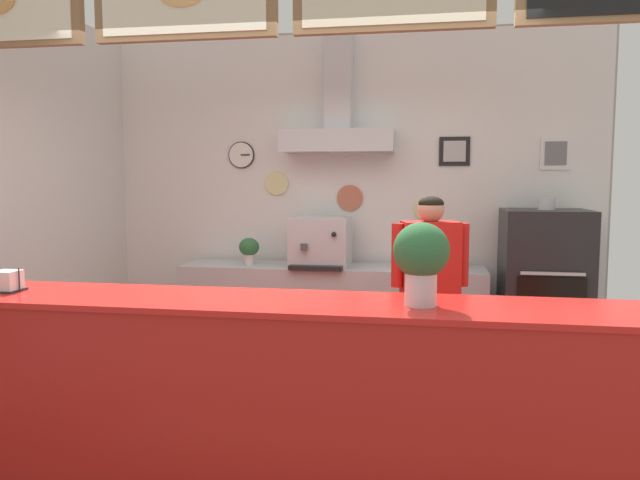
# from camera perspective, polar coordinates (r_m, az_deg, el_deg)

# --- Properties ---
(ground_plane) EXTENTS (5.56, 5.56, 0.00)m
(ground_plane) POSITION_cam_1_polar(r_m,az_deg,el_deg) (3.95, -1.74, -19.82)
(ground_plane) COLOR brown
(back_wall_assembly) EXTENTS (4.63, 2.77, 3.06)m
(back_wall_assembly) POSITION_cam_1_polar(r_m,az_deg,el_deg) (5.65, 2.50, 5.09)
(back_wall_assembly) COLOR #9E9E99
(back_wall_assembly) RESTS_ON ground_plane
(service_counter) EXTENTS (4.07, 0.62, 1.10)m
(service_counter) POSITION_cam_1_polar(r_m,az_deg,el_deg) (3.25, -3.75, -15.10)
(service_counter) COLOR red
(service_counter) RESTS_ON ground_plane
(back_prep_counter) EXTENTS (2.72, 0.55, 0.92)m
(back_prep_counter) POSITION_cam_1_polar(r_m,az_deg,el_deg) (5.59, 1.06, -7.20)
(back_prep_counter) COLOR #B7BABF
(back_prep_counter) RESTS_ON ground_plane
(pizza_oven) EXTENTS (0.69, 0.68, 1.55)m
(pizza_oven) POSITION_cam_1_polar(r_m,az_deg,el_deg) (5.45, 20.09, -4.94)
(pizza_oven) COLOR #232326
(pizza_oven) RESTS_ON ground_plane
(shop_worker) EXTENTS (0.53, 0.30, 1.59)m
(shop_worker) POSITION_cam_1_polar(r_m,az_deg,el_deg) (4.31, 10.16, -5.74)
(shop_worker) COLOR #232328
(shop_worker) RESTS_ON ground_plane
(espresso_machine) EXTENTS (0.51, 0.53, 0.44)m
(espresso_machine) POSITION_cam_1_polar(r_m,az_deg,el_deg) (5.46, 0.05, -0.20)
(espresso_machine) COLOR silver
(espresso_machine) RESTS_ON back_prep_counter
(potted_sage) EXTENTS (0.19, 0.19, 0.23)m
(potted_sage) POSITION_cam_1_polar(r_m,az_deg,el_deg) (5.44, 11.69, -1.31)
(potted_sage) COLOR #4C4C51
(potted_sage) RESTS_ON back_prep_counter
(potted_oregano) EXTENTS (0.18, 0.18, 0.25)m
(potted_oregano) POSITION_cam_1_polar(r_m,az_deg,el_deg) (5.61, -6.63, -0.82)
(potted_oregano) COLOR beige
(potted_oregano) RESTS_ON back_prep_counter
(napkin_holder) EXTENTS (0.16, 0.15, 0.13)m
(napkin_holder) POSITION_cam_1_polar(r_m,az_deg,el_deg) (3.73, -27.15, -3.48)
(napkin_holder) COLOR #262628
(napkin_holder) RESTS_ON service_counter
(basil_vase) EXTENTS (0.27, 0.27, 0.40)m
(basil_vase) POSITION_cam_1_polar(r_m,az_deg,el_deg) (2.96, 9.41, -1.74)
(basil_vase) COLOR silver
(basil_vase) RESTS_ON service_counter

